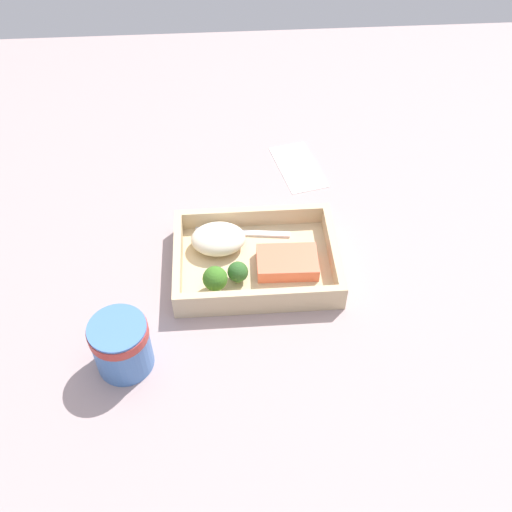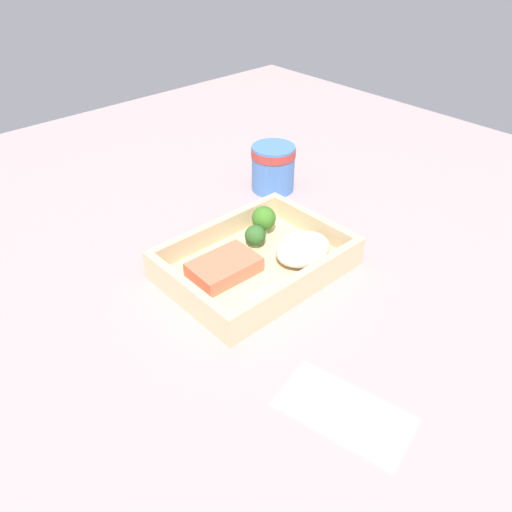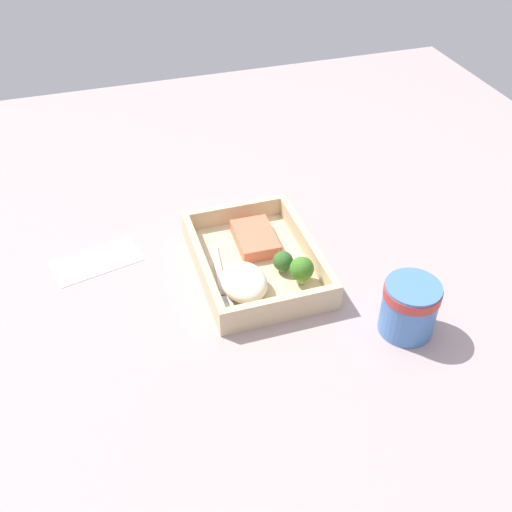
# 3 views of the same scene
# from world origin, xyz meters

# --- Properties ---
(ground_plane) EXTENTS (1.60, 1.60, 0.02)m
(ground_plane) POSITION_xyz_m (0.00, 0.00, -0.01)
(ground_plane) COLOR #A18B8A
(takeout_tray) EXTENTS (0.26, 0.19, 0.01)m
(takeout_tray) POSITION_xyz_m (0.00, 0.00, 0.01)
(takeout_tray) COLOR #CCB388
(takeout_tray) RESTS_ON ground_plane
(tray_rim) EXTENTS (0.26, 0.19, 0.03)m
(tray_rim) POSITION_xyz_m (0.00, 0.00, 0.03)
(tray_rim) COLOR #CCB388
(tray_rim) RESTS_ON takeout_tray
(salmon_fillet) EXTENTS (0.10, 0.07, 0.02)m
(salmon_fillet) POSITION_xyz_m (-0.05, 0.01, 0.02)
(salmon_fillet) COLOR #E56B4B
(salmon_fillet) RESTS_ON takeout_tray
(mashed_potatoes) EXTENTS (0.09, 0.07, 0.04)m
(mashed_potatoes) POSITION_xyz_m (0.06, -0.04, 0.03)
(mashed_potatoes) COLOR #F0E0C6
(mashed_potatoes) RESTS_ON takeout_tray
(broccoli_floret_1) EXTENTS (0.04, 0.04, 0.05)m
(broccoli_floret_1) POSITION_xyz_m (0.07, 0.05, 0.04)
(broccoli_floret_1) COLOR #799B5D
(broccoli_floret_1) RESTS_ON takeout_tray
(broccoli_floret_2) EXTENTS (0.03, 0.03, 0.04)m
(broccoli_floret_2) POSITION_xyz_m (0.03, 0.04, 0.03)
(broccoli_floret_2) COLOR #729D56
(broccoli_floret_2) RESTS_ON takeout_tray
(fork) EXTENTS (0.16, 0.04, 0.00)m
(fork) POSITION_xyz_m (0.03, -0.07, 0.01)
(fork) COLOR silver
(fork) RESTS_ON takeout_tray
(paper_cup) EXTENTS (0.08, 0.08, 0.09)m
(paper_cup) POSITION_xyz_m (0.20, 0.17, 0.05)
(paper_cup) COLOR #4673B9
(paper_cup) RESTS_ON ground_plane
(receipt_slip) EXTENTS (0.10, 0.16, 0.00)m
(receipt_slip) POSITION_xyz_m (-0.10, -0.25, 0.00)
(receipt_slip) COLOR white
(receipt_slip) RESTS_ON ground_plane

